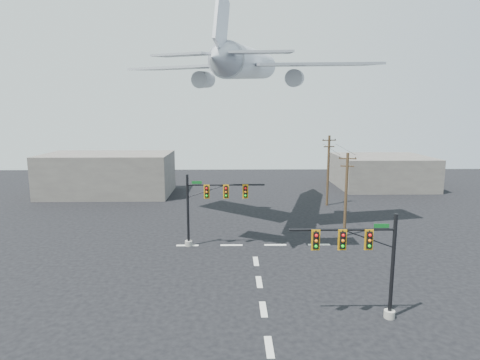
{
  "coord_description": "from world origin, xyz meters",
  "views": [
    {
      "loc": [
        -1.86,
        -22.93,
        12.05
      ],
      "look_at": [
        -1.35,
        5.0,
        7.24
      ],
      "focal_mm": 30.0,
      "sensor_mm": 36.0,
      "label": 1
    }
  ],
  "objects_px": {
    "utility_pole_a": "(346,193)",
    "utility_pole_b": "(328,169)",
    "signal_mast_near": "(367,261)",
    "signal_mast_far": "(207,206)",
    "airliner": "(249,64)"
  },
  "relations": [
    {
      "from": "signal_mast_near",
      "to": "signal_mast_far",
      "type": "xyz_separation_m",
      "value": [
        -9.97,
        13.08,
        0.15
      ]
    },
    {
      "from": "signal_mast_far",
      "to": "airliner",
      "type": "xyz_separation_m",
      "value": [
        3.96,
        8.11,
        13.09
      ]
    },
    {
      "from": "signal_mast_near",
      "to": "signal_mast_far",
      "type": "height_order",
      "value": "signal_mast_far"
    },
    {
      "from": "signal_mast_far",
      "to": "utility_pole_b",
      "type": "bearing_deg",
      "value": 47.18
    },
    {
      "from": "utility_pole_b",
      "to": "airliner",
      "type": "bearing_deg",
      "value": -154.44
    },
    {
      "from": "utility_pole_a",
      "to": "utility_pole_b",
      "type": "distance_m",
      "value": 12.99
    },
    {
      "from": "utility_pole_a",
      "to": "utility_pole_b",
      "type": "relative_size",
      "value": 0.9
    },
    {
      "from": "utility_pole_a",
      "to": "utility_pole_b",
      "type": "height_order",
      "value": "utility_pole_b"
    },
    {
      "from": "utility_pole_a",
      "to": "utility_pole_b",
      "type": "xyz_separation_m",
      "value": [
        1.31,
        12.92,
        0.46
      ]
    },
    {
      "from": "signal_mast_near",
      "to": "utility_pole_b",
      "type": "distance_m",
      "value": 29.06
    },
    {
      "from": "signal_mast_far",
      "to": "airliner",
      "type": "relative_size",
      "value": 0.26
    },
    {
      "from": "signal_mast_far",
      "to": "utility_pole_a",
      "type": "distance_m",
      "value": 13.44
    },
    {
      "from": "signal_mast_far",
      "to": "utility_pole_a",
      "type": "bearing_deg",
      "value": 11.56
    },
    {
      "from": "signal_mast_far",
      "to": "utility_pole_b",
      "type": "distance_m",
      "value": 21.3
    },
    {
      "from": "signal_mast_near",
      "to": "utility_pole_b",
      "type": "height_order",
      "value": "utility_pole_b"
    }
  ]
}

